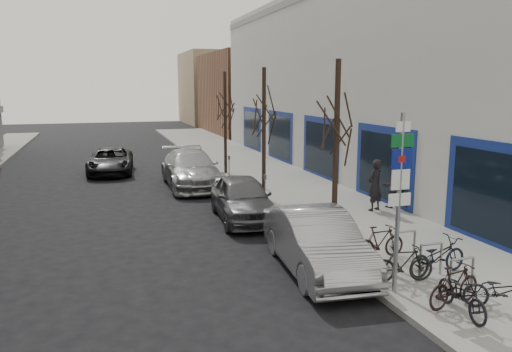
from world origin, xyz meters
TOP-DOWN VIEW (x-y plane):
  - ground at (0.00, 0.00)m, footprint 120.00×120.00m
  - sidewalk_east at (4.50, 10.00)m, footprint 5.00×70.00m
  - commercial_building at (17.00, 16.00)m, footprint 20.00×32.00m
  - brick_building_far at (13.00, 40.00)m, footprint 12.00×14.00m
  - tan_building_far at (13.50, 55.00)m, footprint 13.00×12.00m
  - highway_sign_pole at (2.40, -0.01)m, footprint 0.55×0.10m
  - bike_rack at (3.80, 0.60)m, footprint 0.66×2.26m
  - tree_near at (2.60, 3.50)m, footprint 1.80×1.80m
  - tree_mid at (2.60, 10.00)m, footprint 1.80×1.80m
  - tree_far at (2.60, 16.50)m, footprint 1.80×1.80m
  - meter_front at (2.15, 3.00)m, footprint 0.10×0.08m
  - meter_mid at (2.15, 8.50)m, footprint 0.10×0.08m
  - meter_back at (2.15, 14.00)m, footprint 0.10×0.08m
  - bike_near_left at (3.07, -1.40)m, footprint 0.64×1.66m
  - bike_near_right at (3.17, -1.05)m, footprint 1.62×0.81m
  - bike_mid_curb at (3.99, 0.60)m, footprint 1.85×0.81m
  - bike_mid_inner at (2.90, 0.44)m, footprint 1.58×0.73m
  - bike_far_curb at (4.01, -1.50)m, footprint 1.56×1.24m
  - bike_far_inner at (3.26, 2.04)m, footprint 1.58×0.59m
  - parked_car_front at (1.40, 2.07)m, footprint 2.08×4.95m
  - parked_car_mid at (0.98, 7.56)m, footprint 2.19×4.75m
  - parked_car_back at (0.29, 14.05)m, footprint 2.47×5.94m
  - lane_car at (-3.29, 19.04)m, footprint 2.73×5.18m
  - pedestrian_near at (5.90, 6.78)m, footprint 0.83×0.71m
  - pedestrian_far at (6.80, 7.04)m, footprint 0.65×0.47m

SIDE VIEW (x-z plane):
  - ground at x=0.00m, z-range 0.00..0.00m
  - sidewalk_east at x=4.50m, z-range 0.00..0.15m
  - bike_mid_inner at x=2.90m, z-range 0.15..1.08m
  - bike_near_right at x=3.17m, z-range 0.15..1.09m
  - bike_far_inner at x=3.26m, z-range 0.15..1.09m
  - bike_far_curb at x=4.01m, z-range 0.15..1.10m
  - bike_near_left at x=3.07m, z-range 0.15..1.14m
  - bike_rack at x=3.80m, z-range 0.24..1.07m
  - lane_car at x=-3.29m, z-range 0.00..1.39m
  - bike_mid_curb at x=3.99m, z-range 0.15..1.24m
  - parked_car_mid at x=0.98m, z-range 0.00..1.58m
  - parked_car_front at x=1.40m, z-range 0.00..1.59m
  - parked_car_back at x=0.29m, z-range 0.00..1.72m
  - meter_front at x=2.15m, z-range 0.28..1.55m
  - meter_mid at x=2.15m, z-range 0.28..1.55m
  - meter_back at x=2.15m, z-range 0.28..1.55m
  - pedestrian_far at x=6.80m, z-range 0.15..1.83m
  - pedestrian_near at x=5.90m, z-range 0.15..2.09m
  - highway_sign_pole at x=2.40m, z-range 0.36..4.56m
  - brick_building_far at x=13.00m, z-range 0.00..8.00m
  - tree_near at x=2.60m, z-range 1.35..6.85m
  - tree_mid at x=2.60m, z-range 1.35..6.85m
  - tree_far at x=2.60m, z-range 1.35..6.85m
  - tan_building_far at x=13.50m, z-range 0.00..9.00m
  - commercial_building at x=17.00m, z-range 0.00..10.00m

